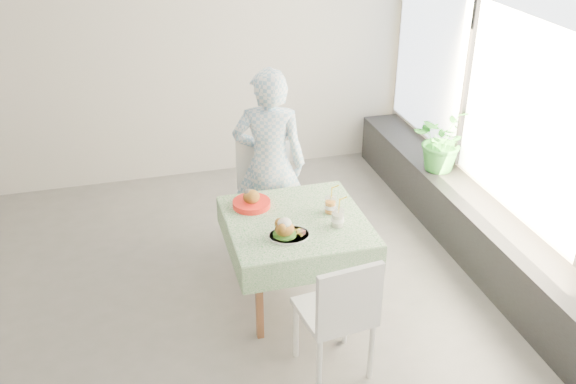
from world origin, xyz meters
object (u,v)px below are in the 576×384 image
object	(u,v)px
chair_far	(263,221)
juice_cup_orange	(330,205)
potted_plant	(441,139)
cafe_table	(296,250)
chair_near	(334,335)
diner	(269,164)
main_dish	(287,231)

from	to	relation	value
chair_far	juice_cup_orange	bearing A→B (deg)	-63.40
potted_plant	cafe_table	bearing A→B (deg)	-150.36
chair_far	juice_cup_orange	distance (m)	0.96
chair_near	diner	world-z (taller)	diner
chair_near	main_dish	world-z (taller)	chair_near
cafe_table	diner	size ratio (longest dim) A/B	0.61
cafe_table	chair_near	size ratio (longest dim) A/B	1.09
chair_far	diner	distance (m)	0.55
cafe_table	chair_far	distance (m)	0.79
chair_near	chair_far	bearing A→B (deg)	94.31
chair_near	main_dish	distance (m)	0.80
chair_near	main_dish	size ratio (longest dim) A/B	3.15
main_dish	diner	bearing A→B (deg)	83.27
cafe_table	chair_near	xyz separation A→B (m)	(0.04, -0.83, -0.17)
cafe_table	chair_near	bearing A→B (deg)	-87.58
main_dish	chair_far	bearing A→B (deg)	87.21
chair_near	cafe_table	bearing A→B (deg)	92.42
cafe_table	diner	distance (m)	0.86
chair_far	potted_plant	distance (m)	1.86
chair_far	chair_near	distance (m)	1.60
main_dish	potted_plant	size ratio (longest dim) A/B	0.50
cafe_table	juice_cup_orange	world-z (taller)	juice_cup_orange
cafe_table	chair_far	xyz separation A→B (m)	(-0.09, 0.77, -0.15)
cafe_table	diner	world-z (taller)	diner
chair_near	juice_cup_orange	world-z (taller)	juice_cup_orange
chair_far	potted_plant	size ratio (longest dim) A/B	1.63
chair_far	diner	size ratio (longest dim) A/B	0.58
cafe_table	main_dish	world-z (taller)	main_dish
main_dish	chair_near	bearing A→B (deg)	-74.51
diner	main_dish	xyz separation A→B (m)	(-0.12, -0.99, -0.06)
chair_near	main_dish	bearing A→B (deg)	105.49
chair_near	juice_cup_orange	size ratio (longest dim) A/B	3.60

